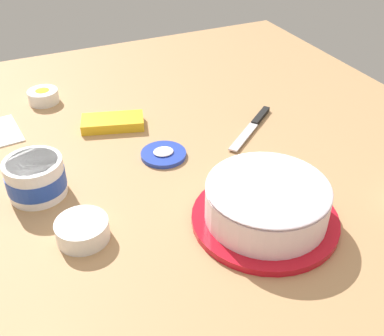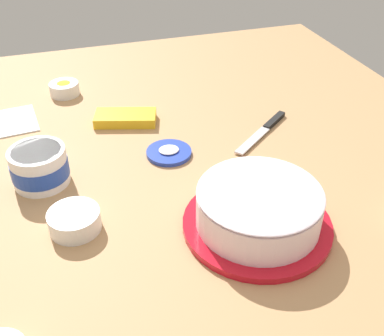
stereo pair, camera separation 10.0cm
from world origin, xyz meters
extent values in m
plane|color=tan|center=(0.00, 0.00, 0.00)|extent=(1.54, 1.54, 0.00)
cylinder|color=red|center=(-0.11, 0.27, 0.01)|extent=(0.29, 0.29, 0.01)
cylinder|color=pink|center=(-0.11, 0.27, 0.04)|extent=(0.21, 0.21, 0.06)
cylinder|color=white|center=(-0.11, 0.27, 0.05)|extent=(0.23, 0.23, 0.07)
ellipsoid|color=white|center=(-0.11, 0.27, 0.09)|extent=(0.23, 0.23, 0.02)
cylinder|color=white|center=(0.27, 0.00, 0.04)|extent=(0.12, 0.12, 0.08)
cylinder|color=#2347B2|center=(0.27, 0.00, 0.04)|extent=(0.12, 0.12, 0.04)
cylinder|color=white|center=(0.27, 0.00, 0.08)|extent=(0.10, 0.10, 0.01)
cylinder|color=#233DAD|center=(-0.02, -0.02, 0.01)|extent=(0.11, 0.11, 0.01)
ellipsoid|color=white|center=(-0.02, -0.02, 0.01)|extent=(0.05, 0.04, 0.01)
cube|color=silver|center=(-0.23, -0.01, 0.01)|extent=(0.12, 0.10, 0.00)
cube|color=black|center=(-0.32, -0.08, 0.01)|extent=(0.09, 0.07, 0.01)
cylinder|color=white|center=(0.19, -0.41, 0.02)|extent=(0.08, 0.08, 0.04)
cylinder|color=yellow|center=(0.19, -0.41, 0.02)|extent=(0.07, 0.07, 0.01)
ellipsoid|color=yellow|center=(0.19, -0.41, 0.03)|extent=(0.06, 0.06, 0.02)
cylinder|color=white|center=(0.22, 0.17, 0.02)|extent=(0.10, 0.10, 0.04)
cylinder|color=orange|center=(0.22, 0.17, 0.02)|extent=(0.08, 0.08, 0.01)
ellipsoid|color=orange|center=(0.22, 0.17, 0.03)|extent=(0.07, 0.07, 0.02)
cube|color=yellow|center=(0.05, -0.20, 0.01)|extent=(0.17, 0.12, 0.03)
cube|color=white|center=(0.35, -0.29, 0.00)|extent=(0.16, 0.16, 0.01)
camera|label=1|loc=(0.30, 0.84, 0.61)|focal=43.79mm
camera|label=2|loc=(0.21, 0.87, 0.61)|focal=43.79mm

